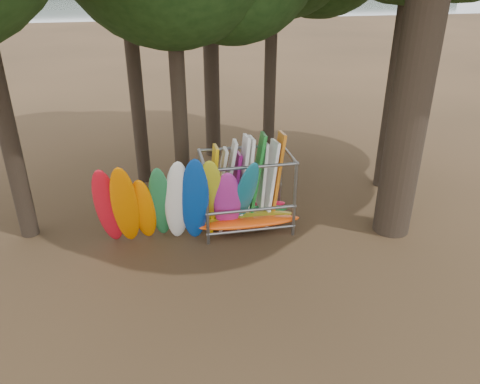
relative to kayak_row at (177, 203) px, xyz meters
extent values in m
plane|color=#47331E|center=(1.55, -1.31, -1.33)|extent=(120.00, 120.00, 0.00)
plane|color=gray|center=(1.55, 58.69, -1.33)|extent=(160.00, 160.00, 0.00)
cylinder|color=black|center=(-0.89, 4.70, 4.41)|extent=(0.48, 0.48, 11.49)
cylinder|color=black|center=(3.88, 5.13, 3.72)|extent=(0.43, 0.43, 10.10)
cylinder|color=black|center=(0.35, 2.14, 3.38)|extent=(0.45, 0.45, 9.43)
cylinder|color=black|center=(7.39, 2.60, 4.32)|extent=(0.48, 0.48, 11.31)
ellipsoid|color=red|center=(-1.82, 0.07, 0.01)|extent=(0.79, 1.45, 2.80)
ellipsoid|color=orange|center=(-1.36, -0.14, 0.10)|extent=(0.72, 1.65, 2.97)
ellipsoid|color=orange|center=(-0.91, 0.11, -0.18)|extent=(0.77, 1.42, 2.43)
ellipsoid|color=#247943|center=(-0.45, 0.06, 0.00)|extent=(0.67, 1.57, 2.77)
ellipsoid|color=white|center=(0.00, -0.03, 0.05)|extent=(0.80, 1.36, 2.87)
ellipsoid|color=#0A3A96|center=(0.46, -0.16, 0.09)|extent=(0.78, 1.23, 2.93)
ellipsoid|color=gold|center=(0.92, 0.09, 0.05)|extent=(0.94, 1.83, 2.89)
ellipsoid|color=#AD288F|center=(1.37, 0.05, -0.18)|extent=(0.93, 1.36, 2.42)
ellipsoid|color=#156B84|center=(1.83, 0.00, 0.02)|extent=(0.82, 1.97, 2.84)
ellipsoid|color=#FB4E0D|center=(2.04, 0.12, -0.91)|extent=(3.00, 0.55, 0.24)
ellipsoid|color=#AD8D17|center=(2.04, 0.42, -0.91)|extent=(2.75, 0.55, 0.24)
ellipsoid|color=#16672C|center=(2.04, 0.78, -0.91)|extent=(2.68, 0.55, 0.24)
ellipsoid|color=red|center=(2.04, 1.11, -0.91)|extent=(2.72, 0.55, 0.24)
cube|color=#E6AD0C|center=(1.08, 0.75, -0.05)|extent=(0.36, 0.78, 2.59)
cube|color=white|center=(1.29, 0.94, -0.13)|extent=(0.57, 0.74, 2.41)
cube|color=silver|center=(1.50, 0.75, 0.02)|extent=(0.65, 0.75, 2.70)
cube|color=#A21B7B|center=(1.72, 0.87, -0.20)|extent=(0.45, 0.77, 2.29)
cube|color=silver|center=(1.93, 0.72, 0.07)|extent=(0.43, 0.80, 2.84)
cube|color=white|center=(2.14, 0.89, 0.01)|extent=(0.36, 0.79, 2.72)
cube|color=#1B7D2A|center=(2.36, 0.81, 0.09)|extent=(0.62, 0.77, 2.85)
cube|color=silver|center=(2.57, 0.95, -0.08)|extent=(0.33, 0.79, 2.54)
cube|color=white|center=(2.78, 0.80, -0.04)|extent=(0.50, 0.81, 2.60)
cube|color=orange|center=(3.00, 0.90, 0.06)|extent=(0.47, 0.79, 2.80)
camera|label=1|loc=(-0.56, -11.33, 5.83)|focal=35.00mm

